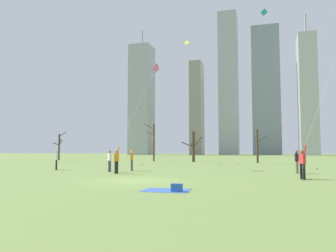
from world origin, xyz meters
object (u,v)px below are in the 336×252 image
(kite_flyer_midfield_left_pink, at_px, (123,146))
(bare_tree_center, at_px, (258,146))
(picnic_spot, at_px, (172,189))
(bare_tree_right_of_center, at_px, (193,146))
(distant_kite_low_near_trees_white, at_px, (92,18))
(bare_tree_rightmost, at_px, (59,146))
(distant_kite_drifting_right_teal, at_px, (259,29))
(bystander_far_off_by_trees, at_px, (297,160))
(distant_kite_drifting_left_yellow, at_px, (194,60))
(bare_tree_leftmost, at_px, (154,141))
(kite_flyer_midfield_center_red, at_px, (317,121))
(bystander_watching_nearby, at_px, (110,160))
(kite_flyer_far_back_purple, at_px, (128,123))
(bystander_strolling_midfield, at_px, (56,159))

(kite_flyer_midfield_left_pink, xyz_separation_m, bare_tree_center, (9.00, 23.47, 0.36))
(picnic_spot, relative_size, bare_tree_right_of_center, 0.41)
(distant_kite_low_near_trees_white, height_order, bare_tree_rightmost, distant_kite_low_near_trees_white)
(distant_kite_drifting_right_teal, relative_size, distant_kite_low_near_trees_white, 1.08)
(bare_tree_center, bearing_deg, bystander_far_off_by_trees, -82.06)
(distant_kite_drifting_left_yellow, distance_m, distant_kite_low_near_trees_white, 14.05)
(bystander_far_off_by_trees, xyz_separation_m, distant_kite_drifting_left_yellow, (-10.26, 15.41, 11.92))
(bare_tree_leftmost, bearing_deg, bystander_far_off_by_trees, -52.66)
(kite_flyer_midfield_center_red, distance_m, bare_tree_right_of_center, 32.27)
(bystander_far_off_by_trees, bearing_deg, bystander_watching_nearby, -172.08)
(distant_kite_drifting_right_teal, relative_size, bare_tree_rightmost, 3.81)
(bare_tree_leftmost, bearing_deg, bare_tree_rightmost, 175.42)
(kite_flyer_midfield_left_pink, relative_size, bare_tree_center, 2.13)
(bystander_far_off_by_trees, distance_m, distant_kite_drifting_left_yellow, 22.01)
(bystander_watching_nearby, height_order, distant_kite_low_near_trees_white, distant_kite_low_near_trees_white)
(distant_kite_drifting_left_yellow, height_order, picnic_spot, distant_kite_drifting_left_yellow)
(kite_flyer_midfield_left_pink, xyz_separation_m, bare_tree_rightmost, (-24.02, 28.28, 0.58))
(kite_flyer_far_back_purple, distance_m, distant_kite_drifting_left_yellow, 19.06)
(kite_flyer_midfield_center_red, relative_size, bare_tree_leftmost, 1.78)
(kite_flyer_far_back_purple, height_order, bare_tree_leftmost, kite_flyer_far_back_purple)
(picnic_spot, bearing_deg, kite_flyer_midfield_left_pink, 123.12)
(kite_flyer_far_back_purple, xyz_separation_m, bare_tree_leftmost, (-6.26, 25.35, -0.66))
(kite_flyer_midfield_left_pink, bearing_deg, distant_kite_low_near_trees_white, 133.22)
(distant_kite_drifting_right_teal, bearing_deg, kite_flyer_midfield_center_red, -82.77)
(distant_kite_low_near_trees_white, xyz_separation_m, bare_tree_rightmost, (-17.73, 21.58, -12.08))
(distant_kite_drifting_left_yellow, bearing_deg, bare_tree_center, 35.80)
(bystander_watching_nearby, distance_m, bare_tree_rightmost, 35.54)
(bare_tree_center, bearing_deg, bystander_strolling_midfield, -126.19)
(bystander_watching_nearby, height_order, bystander_far_off_by_trees, same)
(distant_kite_low_near_trees_white, height_order, picnic_spot, distant_kite_low_near_trees_white)
(kite_flyer_midfield_left_pink, distance_m, distant_kite_drifting_left_yellow, 21.24)
(kite_flyer_midfield_center_red, bearing_deg, bystander_strolling_midfield, 162.95)
(kite_flyer_midfield_left_pink, bearing_deg, bare_tree_center, 69.02)
(bystander_strolling_midfield, distance_m, distant_kite_drifting_right_teal, 27.34)
(distant_kite_low_near_trees_white, relative_size, bare_tree_center, 3.94)
(distant_kite_drifting_right_teal, height_order, picnic_spot, distant_kite_drifting_right_teal)
(kite_flyer_midfield_center_red, bearing_deg, distant_kite_low_near_trees_white, 150.44)
(kite_flyer_midfield_center_red, relative_size, bystander_watching_nearby, 6.43)
(bare_tree_rightmost, xyz_separation_m, bare_tree_right_of_center, (23.94, -2.34, -0.18))
(distant_kite_low_near_trees_white, distance_m, bare_tree_center, 25.82)
(bystander_far_off_by_trees, bearing_deg, bystander_strolling_midfield, -177.65)
(bystander_watching_nearby, distance_m, distant_kite_drifting_right_teal, 25.28)
(distant_kite_drifting_right_teal, bearing_deg, bare_tree_right_of_center, 140.26)
(distant_kite_drifting_right_teal, xyz_separation_m, picnic_spot, (-3.29, -27.52, -15.91))
(kite_flyer_midfield_center_red, height_order, distant_kite_low_near_trees_white, distant_kite_low_near_trees_white)
(distant_kite_drifting_left_yellow, bearing_deg, bare_tree_rightmost, 158.47)
(distant_kite_drifting_right_teal, relative_size, bare_tree_center, 4.24)
(bystander_far_off_by_trees, xyz_separation_m, bare_tree_center, (-2.89, 20.72, 1.37))
(kite_flyer_midfield_left_pink, xyz_separation_m, bare_tree_leftmost, (-6.52, 26.88, 1.12))
(picnic_spot, distance_m, bare_tree_right_of_center, 36.13)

